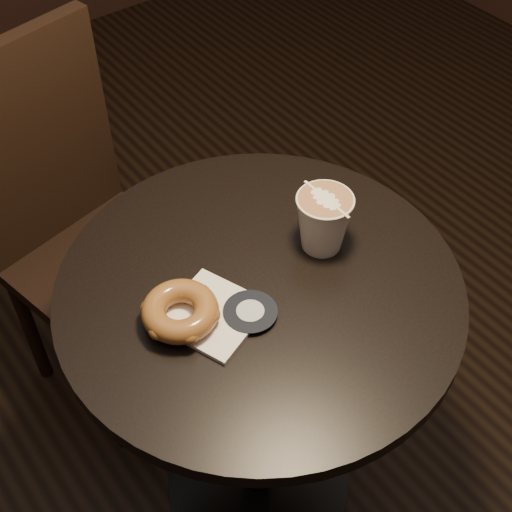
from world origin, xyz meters
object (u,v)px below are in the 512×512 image
doughnut (180,311)px  chair (74,217)px  pastry_bag (213,314)px  latte_cup (323,222)px  cafe_table (259,352)px

doughnut → chair: bearing=85.4°
pastry_bag → latte_cup: (0.25, 0.02, 0.05)m
chair → pastry_bag: 0.62m
latte_cup → doughnut: bearing=179.2°
cafe_table → latte_cup: bearing=3.3°
latte_cup → cafe_table: bearing=-176.7°
chair → latte_cup: size_ratio=8.57×
pastry_bag → latte_cup: size_ratio=1.27×
chair → pastry_bag: (0.00, -0.57, 0.22)m
chair → latte_cup: 0.67m
cafe_table → pastry_bag: 0.23m
cafe_table → chair: size_ratio=0.79×
pastry_bag → chair: bearing=69.5°
chair → doughnut: chair is taller
doughnut → latte_cup: size_ratio=1.13×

